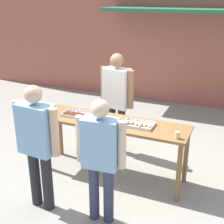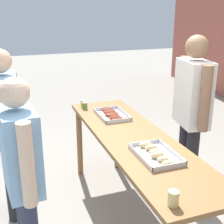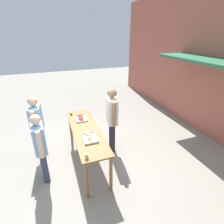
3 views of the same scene
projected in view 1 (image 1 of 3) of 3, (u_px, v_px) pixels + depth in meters
name	position (u px, v px, depth m)	size (l,w,h in m)	color
ground_plane	(112.00, 174.00, 5.09)	(24.00, 24.00, 0.00)	gray
building_facade_back	(176.00, 15.00, 7.69)	(12.00, 1.11, 4.50)	#A85647
serving_table	(112.00, 129.00, 4.80)	(2.36, 0.64, 0.94)	brown
food_tray_sausages	(77.00, 115.00, 4.97)	(0.44, 0.30, 0.04)	silver
food_tray_buns	(138.00, 124.00, 4.59)	(0.45, 0.30, 0.06)	silver
condiment_jar_mustard	(46.00, 113.00, 4.95)	(0.06, 0.06, 0.08)	gold
condiment_jar_ketchup	(51.00, 114.00, 4.91)	(0.06, 0.06, 0.08)	#567A38
beer_cup	(177.00, 135.00, 4.17)	(0.07, 0.07, 0.10)	#DBC67A
person_server_behind_table	(117.00, 96.00, 5.45)	(0.65, 0.32, 1.83)	#232328
person_customer_holding_hotdog	(37.00, 139.00, 3.98)	(0.69, 0.30, 1.74)	#232328
person_customer_with_cup	(101.00, 153.00, 3.74)	(0.63, 0.28, 1.65)	#333851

